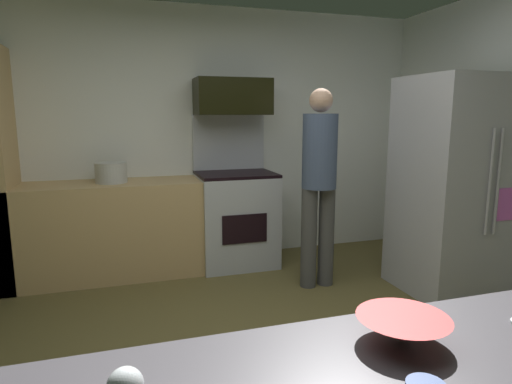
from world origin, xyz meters
name	(u,v)px	position (x,y,z in m)	size (l,w,h in m)	color
ground_plane	(256,377)	(0.00, 0.00, -0.01)	(5.20, 4.80, 0.02)	brown
wall_back	(190,136)	(0.00, 2.34, 1.30)	(5.20, 0.12, 2.60)	white
lower_cabinet_run	(102,230)	(-0.90, 1.98, 0.45)	(2.40, 0.60, 0.90)	tan
oven_range	(236,215)	(0.40, 1.97, 0.52)	(0.76, 0.65, 1.52)	#B9BDC4
microwave	(233,97)	(0.40, 2.06, 1.70)	(0.74, 0.38, 0.36)	black
refrigerator	(455,186)	(2.03, 0.77, 0.92)	(0.86, 0.80, 1.84)	#B3B3BA
person_cook	(319,178)	(0.94, 1.18, 0.98)	(0.31, 0.30, 1.74)	#4A4A4A
mixing_bowl_small	(403,329)	(0.03, -1.29, 0.94)	(0.26, 0.26, 0.07)	red
stock_pot	(111,173)	(-0.79, 1.98, 0.99)	(0.29, 0.29, 0.19)	#BABBB6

